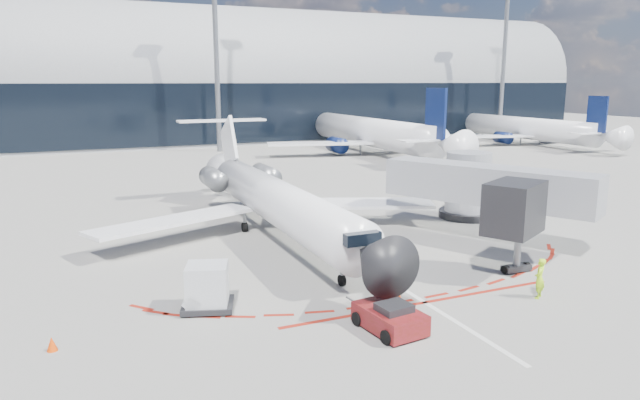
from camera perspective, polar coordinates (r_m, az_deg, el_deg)
name	(u,v)px	position (r m, az deg, el deg)	size (l,w,h in m)	color
ground	(323,239)	(36.12, 0.27, -3.93)	(260.00, 260.00, 0.00)	slate
apron_centerline	(311,231)	(37.89, -0.94, -3.17)	(0.25, 40.00, 0.01)	silver
apron_stop_bar	(425,302)	(26.54, 10.44, -10.04)	(14.00, 0.25, 0.01)	maroon
terminal_building	(163,89)	(97.83, -15.45, 10.64)	(150.00, 24.15, 24.00)	#9B9EA1
jet_bridge	(481,189)	(37.96, 15.83, 1.06)	(10.03, 15.20, 4.90)	#989AA1
light_mast_centre	(217,61)	(82.11, -10.31, 13.50)	(0.70, 0.70, 25.00)	slate
light_mast_east	(503,65)	(105.54, 17.88, 12.71)	(0.70, 0.70, 25.00)	slate
regional_jet	(272,198)	(36.81, -4.79, 0.17)	(23.25, 28.67, 7.18)	white
pushback_tug	(390,318)	(23.41, 7.00, -11.59)	(2.27, 4.69, 1.20)	#5C160D
ramp_worker	(540,278)	(28.17, 21.11, -7.32)	(0.69, 0.45, 1.89)	#BDFF1A
uld_container	(207,287)	(25.48, -11.20, -8.58)	(2.65, 2.44, 2.05)	black
safety_cone_left	(52,344)	(23.87, -25.24, -12.89)	(0.39, 0.39, 0.54)	#F14205
safety_cone_right	(399,297)	(26.30, 7.88, -9.55)	(0.38, 0.38, 0.52)	#F14205
bg_airliner_0	(372,112)	(79.09, 5.24, 8.76)	(35.00, 37.06, 11.32)	white
bg_airliner_1	(528,113)	(96.42, 20.10, 8.18)	(30.32, 32.10, 9.81)	white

